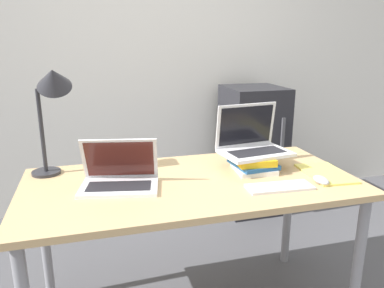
# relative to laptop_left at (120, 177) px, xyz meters

# --- Properties ---
(wall_back) EXTENTS (8.00, 0.05, 2.70)m
(wall_back) POSITION_rel_laptop_left_xyz_m (0.34, 1.50, 0.54)
(wall_back) COLOR silver
(wall_back) RESTS_ON ground_plane
(desk) EXTENTS (1.57, 0.77, 0.77)m
(desk) POSITION_rel_laptop_left_xyz_m (0.34, -0.01, -0.12)
(desk) COLOR tan
(desk) RESTS_ON ground_plane
(laptop_left) EXTENTS (0.38, 0.29, 0.22)m
(laptop_left) POSITION_rel_laptop_left_xyz_m (0.00, 0.00, 0.00)
(laptop_left) COLOR silver
(laptop_left) RESTS_ON desk
(book_stack) EXTENTS (0.21, 0.24, 0.08)m
(book_stack) POSITION_rel_laptop_left_xyz_m (0.68, 0.04, -0.01)
(book_stack) COLOR white
(book_stack) RESTS_ON desk
(laptop_on_books) EXTENTS (0.37, 0.28, 0.25)m
(laptop_on_books) POSITION_rel_laptop_left_xyz_m (0.69, 0.10, 0.08)
(laptop_on_books) COLOR silver
(laptop_on_books) RESTS_ON book_stack
(wireless_keyboard) EXTENTS (0.31, 0.13, 0.01)m
(wireless_keyboard) POSITION_rel_laptop_left_xyz_m (0.69, -0.21, -0.04)
(wireless_keyboard) COLOR silver
(wireless_keyboard) RESTS_ON desk
(mouse) EXTENTS (0.06, 0.10, 0.03)m
(mouse) POSITION_rel_laptop_left_xyz_m (0.91, -0.21, -0.03)
(mouse) COLOR #B2B2B7
(mouse) RESTS_ON desk
(notepad) EXTENTS (0.22, 0.32, 0.01)m
(notepad) POSITION_rel_laptop_left_xyz_m (1.00, -0.11, -0.04)
(notepad) COLOR #EFE066
(notepad) RESTS_ON desk
(desk_lamp) EXTENTS (0.23, 0.20, 0.56)m
(desk_lamp) POSITION_rel_laptop_left_xyz_m (-0.27, 0.24, 0.37)
(desk_lamp) COLOR #28282D
(desk_lamp) RESTS_ON desk
(mini_fridge) EXTENTS (0.45, 0.50, 1.05)m
(mini_fridge) POSITION_rel_laptop_left_xyz_m (1.18, 1.14, -0.29)
(mini_fridge) COLOR #232328
(mini_fridge) RESTS_ON ground_plane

